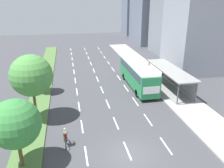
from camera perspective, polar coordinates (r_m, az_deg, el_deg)
name	(u,v)px	position (r m, az deg, el deg)	size (l,w,h in m)	color
ground_plane	(129,154)	(20.13, 4.18, -16.83)	(140.00, 140.00, 0.00)	#424247
median_strip	(44,80)	(37.59, -16.42, 0.84)	(2.60, 52.00, 0.12)	#4C7038
sidewalk_right	(151,74)	(39.83, 9.53, 2.54)	(4.50, 52.00, 0.15)	#ADAAA3
lane_divider_left	(75,80)	(36.70, -9.05, 0.88)	(0.14, 49.47, 0.01)	white
lane_divider_center	(97,79)	(36.96, -3.62, 1.25)	(0.14, 49.47, 0.01)	white
lane_divider_right	(119,78)	(37.55, 1.68, 1.59)	(0.14, 49.47, 0.01)	white
bus_shelter	(171,77)	(33.16, 14.42, 1.73)	(2.90, 11.05, 2.86)	gray
bus	(138,73)	(33.23, 6.38, 2.67)	(2.54, 11.29, 3.37)	#28844C
cyclist	(65,138)	(20.96, -11.42, -12.90)	(0.46, 1.82, 1.71)	black
median_tree_nearest	(16,124)	(18.13, -22.70, -9.05)	(3.67, 3.67, 5.45)	brown
median_tree_second	(31,76)	(24.28, -19.27, 1.96)	(4.22, 4.22, 6.94)	brown
median_tree_third	(38,69)	(31.70, -17.87, 3.61)	(2.87, 2.87, 4.83)	brown
building_near_right	(195,23)	(42.18, 19.74, 13.93)	(7.65, 9.18, 16.35)	#8E939E
building_mid_right	(182,21)	(54.76, 16.80, 14.74)	(10.74, 11.85, 14.88)	gray
building_far_right	(149,12)	(67.31, 9.21, 17.08)	(8.13, 11.80, 16.81)	slate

